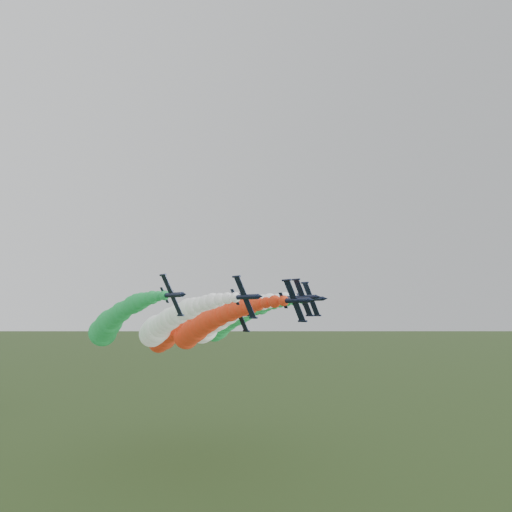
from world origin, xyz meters
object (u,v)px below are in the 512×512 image
object	(u,v)px
jet_inner_left	(166,324)
jet_outer_right	(230,321)
jet_outer_left	(112,322)
jet_lead	(204,326)
jet_inner_right	(218,321)
jet_trail	(171,333)

from	to	relation	value
jet_inner_left	jet_outer_right	xyz separation A→B (m)	(27.37, 10.61, 0.12)
jet_inner_left	jet_outer_left	size ratio (longest dim) A/B	0.99
jet_outer_right	jet_outer_left	bearing A→B (deg)	179.87
jet_inner_left	jet_outer_left	xyz separation A→B (m)	(-10.31, 10.70, 0.34)
jet_outer_left	jet_lead	bearing A→B (deg)	-42.38
jet_outer_left	jet_inner_right	bearing A→B (deg)	-14.56
jet_inner_left	jet_trail	world-z (taller)	jet_inner_left
jet_inner_right	jet_trail	distance (m)	16.05
jet_lead	jet_inner_right	xyz separation A→B (m)	(10.50, 9.15, 0.91)
jet_lead	jet_outer_right	xyz separation A→B (m)	(19.48, 16.52, 0.69)
jet_inner_right	jet_outer_left	world-z (taller)	jet_outer_left
jet_inner_right	jet_outer_left	bearing A→B (deg)	165.44
jet_outer_left	jet_trail	xyz separation A→B (m)	(20.83, 6.04, -3.69)
jet_inner_left	jet_lead	bearing A→B (deg)	-36.84
jet_inner_right	jet_outer_left	xyz separation A→B (m)	(-28.70, 7.46, -0.00)
jet_inner_left	jet_inner_right	size ratio (longest dim) A/B	1.00
jet_lead	jet_outer_left	size ratio (longest dim) A/B	0.99
jet_inner_right	jet_outer_left	distance (m)	29.66
jet_lead	jet_outer_left	xyz separation A→B (m)	(-18.20, 16.61, 0.91)
jet_trail	jet_inner_left	bearing A→B (deg)	-122.16
jet_outer_left	jet_outer_right	distance (m)	37.68
jet_lead	jet_trail	size ratio (longest dim) A/B	1.00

